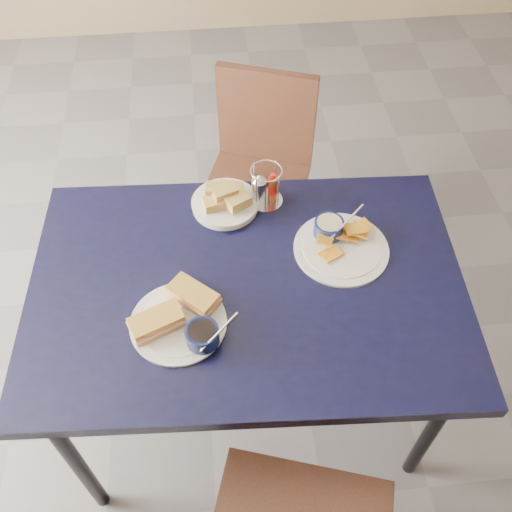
{
  "coord_description": "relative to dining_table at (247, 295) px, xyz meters",
  "views": [
    {
      "loc": [
        -0.29,
        -1.18,
        2.08
      ],
      "look_at": [
        -0.19,
        -0.18,
        0.82
      ],
      "focal_mm": 40.0,
      "sensor_mm": 36.0,
      "label": 1
    }
  ],
  "objects": [
    {
      "name": "dining_table",
      "position": [
        0.0,
        0.0,
        0.0
      ],
      "size": [
        1.3,
        0.9,
        0.75
      ],
      "color": "black",
      "rests_on": "ground"
    },
    {
      "name": "bread_basket",
      "position": [
        -0.04,
        0.31,
        0.09
      ],
      "size": [
        0.21,
        0.21,
        0.08
      ],
      "color": "white",
      "rests_on": "dining_table"
    },
    {
      "name": "plantain_plate",
      "position": [
        0.28,
        0.12,
        0.08
      ],
      "size": [
        0.29,
        0.29,
        0.12
      ],
      "color": "white",
      "rests_on": "dining_table"
    },
    {
      "name": "condiment_caddy",
      "position": [
        0.09,
        0.32,
        0.12
      ],
      "size": [
        0.11,
        0.11,
        0.14
      ],
      "color": "silver",
      "rests_on": "dining_table"
    },
    {
      "name": "sandwich_plate",
      "position": [
        -0.19,
        -0.12,
        0.09
      ],
      "size": [
        0.3,
        0.27,
        0.12
      ],
      "color": "white",
      "rests_on": "dining_table"
    },
    {
      "name": "chair_far",
      "position": [
        0.1,
        0.82,
        -0.2
      ],
      "size": [
        0.5,
        0.5,
        0.85
      ],
      "color": "#321A10",
      "rests_on": "ground"
    },
    {
      "name": "ground",
      "position": [
        0.22,
        0.22,
        -0.69
      ],
      "size": [
        6.0,
        6.0,
        0.0
      ],
      "primitive_type": "plane",
      "color": "#58585E",
      "rests_on": "ground"
    }
  ]
}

